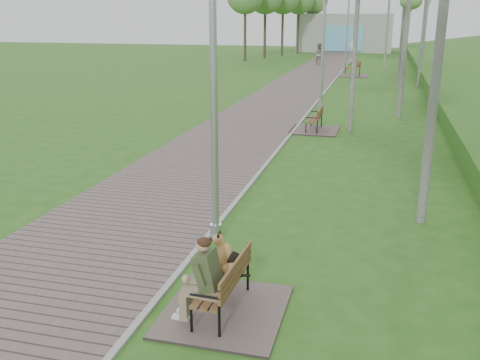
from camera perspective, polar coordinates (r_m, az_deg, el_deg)
The scene contains 12 objects.
ground at distance 11.61m, azimuth -0.27°, elevation -2.24°, with size 120.00×120.00×0.00m, color #285B1B.
walkway at distance 32.63m, azimuth 6.70°, elevation 10.32°, with size 3.50×67.00×0.04m, color #655751.
kerb at distance 32.43m, azimuth 9.81°, elevation 10.15°, with size 0.10×67.00×0.05m, color #999993.
building_north at distance 61.73m, azimuth 11.14°, elevation 15.16°, with size 10.00×5.20×4.00m.
bench_main at distance 7.28m, azimuth -2.44°, elevation -11.38°, with size 1.59×1.77×1.39m.
bench_second at distance 18.85m, azimuth 7.90°, elevation 5.76°, with size 1.60×1.78×0.98m.
bench_third at distance 36.79m, azimuth 11.89°, elevation 11.17°, with size 1.99×2.21×1.22m.
lamp_post_near at distance 8.97m, azimuth -2.79°, elevation 8.13°, with size 0.20×0.20×5.25m.
lamp_post_second at distance 22.34m, azimuth 8.84°, elevation 13.96°, with size 0.22×0.22×5.73m.
lamp_post_third at distance 39.43m, azimuth 11.34°, elevation 14.92°, with size 0.21×0.21×5.38m.
pedestrian_near at distance 55.77m, azimuth 11.88°, elevation 13.66°, with size 0.56×0.37×1.53m, color white.
pedestrian_far at distance 44.44m, azimuth 8.39°, elevation 13.15°, with size 0.84×0.65×1.72m, color gray.
Camera 1 is at (2.85, -10.57, 3.86)m, focal length 40.00 mm.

